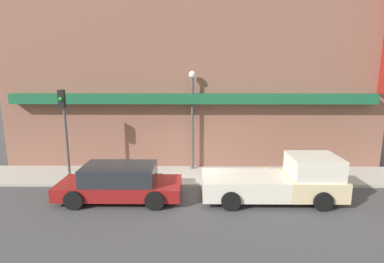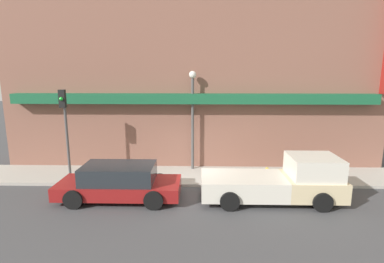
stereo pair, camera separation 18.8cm
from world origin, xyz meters
The scene contains 8 objects.
ground_plane centered at (0.00, 0.00, 0.00)m, with size 80.00×80.00×0.00m, color #424244.
sidewalk centered at (0.00, 1.32, 0.07)m, with size 36.00×2.64×0.13m.
building centered at (0.01, 4.12, 5.07)m, with size 19.80×3.80×10.16m.
pickup_truck centered at (3.55, -1.31, 0.81)m, with size 5.48×2.13×1.84m.
parked_car centered at (-2.90, -1.31, 0.71)m, with size 4.88×2.08×1.43m.
fire_hydrant centered at (3.42, 0.50, 0.46)m, with size 0.20×0.20×0.65m.
street_lamp centered at (-0.02, 2.26, 3.29)m, with size 0.36×0.36×4.98m.
traffic_light centered at (-5.83, 0.73, 2.97)m, with size 0.28×0.42×4.16m.
Camera 1 is at (0.11, -12.64, 5.05)m, focal length 28.00 mm.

